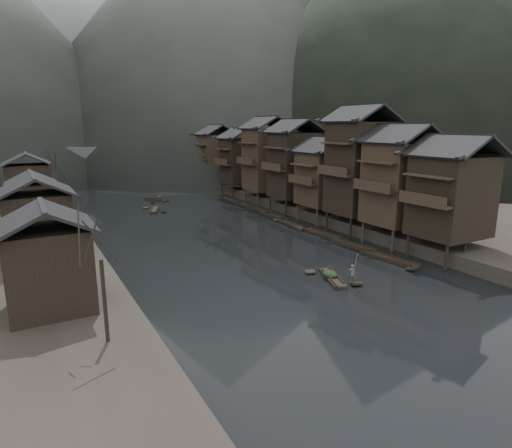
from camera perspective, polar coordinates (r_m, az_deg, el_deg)
water at (r=44.62m, az=1.62°, el=-5.19°), size 300.00×300.00×0.00m
right_bank at (r=96.03m, az=7.52°, el=5.12°), size 40.00×200.00×1.80m
stilt_houses at (r=68.08m, az=6.04°, el=8.86°), size 9.00×67.60×16.75m
left_houses at (r=57.19m, az=-27.56°, el=3.22°), size 8.10×53.20×8.73m
bare_trees at (r=55.57m, az=-24.00°, el=4.29°), size 3.85×63.05×7.70m
moored_sampans at (r=63.35m, az=3.84°, el=0.48°), size 2.92×47.90×0.47m
midriver_boats at (r=92.73m, az=-16.05°, el=4.01°), size 13.85×45.07×0.45m
stone_bridge at (r=110.95m, az=-17.80°, el=7.85°), size 40.00×6.00×9.00m
hills at (r=210.68m, az=-22.70°, el=23.64°), size 320.00×380.00×123.33m
hero_sampan at (r=40.43m, az=10.14°, el=-7.05°), size 2.92×5.54×0.44m
cargo_heap at (r=40.35m, az=9.86°, el=-6.17°), size 1.23×1.61×0.74m
boatman at (r=39.22m, az=12.70°, el=-6.14°), size 0.73×0.71×1.69m
bamboo_pole at (r=38.54m, az=13.12°, el=-2.19°), size 1.13×1.91×3.85m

